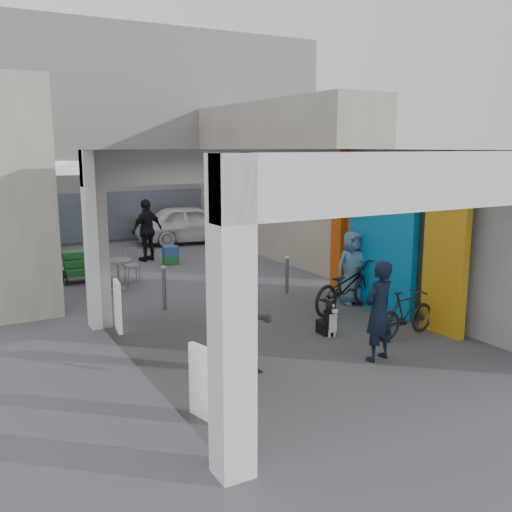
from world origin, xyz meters
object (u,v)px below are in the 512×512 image
cafe_set (111,275)px  bicycle_front (345,286)px  border_collie (328,321)px  man_crates (147,230)px  man_elderly (352,268)px  white_van (193,224)px  man_with_dog (379,311)px  bicycle_rear (406,313)px  produce_stand (84,270)px  man_back_turned (249,324)px

cafe_set → bicycle_front: (3.95, -4.60, 0.23)m
border_collie → man_crates: (-0.74, 8.64, 0.71)m
border_collie → man_elderly: man_elderly is taller
border_collie → bicycle_front: 1.76m
man_elderly → white_van: bearing=93.9°
border_collie → man_crates: 8.70m
man_with_dog → bicycle_rear: 1.49m
bicycle_front → white_van: white_van is taller
cafe_set → produce_stand: size_ratio=1.21×
man_back_turned → bicycle_rear: man_back_turned is taller
cafe_set → produce_stand: (-0.46, 0.98, 0.00)m
man_with_dog → man_crates: (-0.71, 10.09, 0.12)m
man_elderly → man_crates: bearing=113.9°
border_collie → cafe_set: bearing=117.9°
cafe_set → man_with_dog: 7.69m
man_elderly → white_van: size_ratio=0.40×
man_with_dog → white_van: size_ratio=0.41×
man_with_dog → man_back_turned: man_with_dog is taller
cafe_set → man_elderly: 6.13m
man_back_turned → man_crates: size_ratio=0.84×
cafe_set → white_van: (4.50, 5.41, 0.39)m
man_elderly → border_collie: bearing=-134.3°
white_van → bicycle_rear: bearing=-174.0°
man_with_dog → border_collie: bearing=-103.5°
produce_stand → white_van: bearing=32.3°
produce_stand → man_with_dog: man_with_dog is taller
border_collie → white_van: (1.83, 11.17, 0.44)m
bicycle_front → bicycle_rear: (-0.05, -1.94, -0.10)m
cafe_set → produce_stand: cafe_set is taller
produce_stand → white_van: 6.66m
bicycle_rear → white_van: (0.59, 11.95, 0.26)m
man_crates → white_van: man_crates is taller
man_with_dog → man_elderly: bearing=-133.2°
bicycle_rear → white_van: white_van is taller
produce_stand → man_crates: bearing=29.1°
cafe_set → man_elderly: man_elderly is taller
cafe_set → produce_stand: bearing=115.1°
man_elderly → white_van: 9.59m
border_collie → man_crates: size_ratio=0.35×
bicycle_front → white_van: (0.55, 10.01, 0.16)m
man_back_turned → white_van: bearing=84.9°
cafe_set → border_collie: cafe_set is taller
border_collie → man_back_turned: (-2.23, -0.95, 0.55)m
man_elderly → produce_stand: bearing=137.8°
man_with_dog → man_elderly: 3.53m
man_with_dog → bicycle_front: bearing=-129.0°
border_collie → bicycle_front: (1.28, 1.16, 0.28)m
produce_stand → bicycle_rear: bearing=-69.3°
produce_stand → man_back_turned: bearing=-92.8°
cafe_set → white_van: bearing=50.3°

